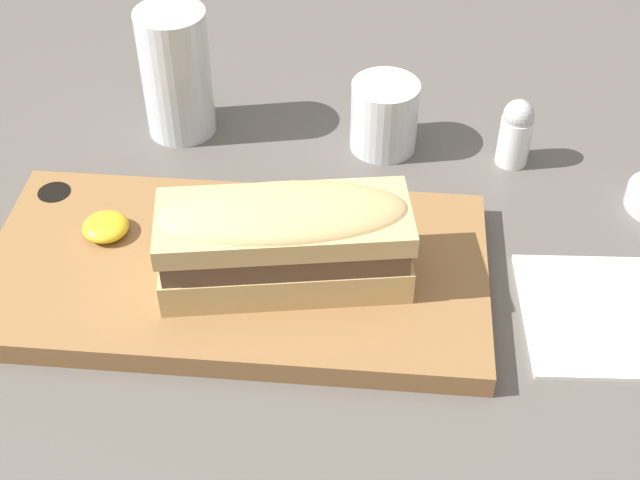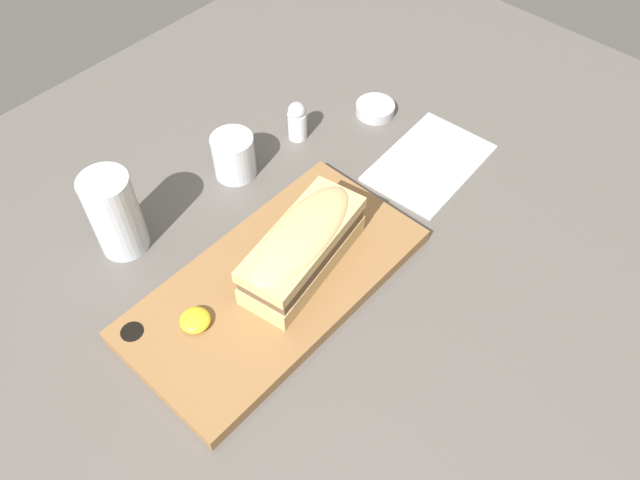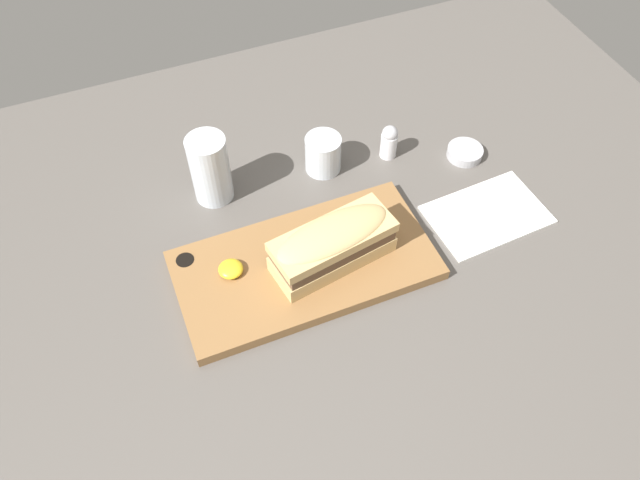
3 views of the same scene
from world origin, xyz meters
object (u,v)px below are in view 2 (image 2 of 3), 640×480
napkin (429,163)px  salt_shaker (297,120)px  serving_board (274,284)px  water_glass (117,218)px  sandwich (303,246)px  condiment_dish (375,109)px  wine_glass (234,158)px

napkin → salt_shaker: bearing=115.6°
serving_board → water_glass: bearing=112.8°
serving_board → napkin: serving_board is taller
sandwich → salt_shaker: bearing=45.2°
serving_board → salt_shaker: (22.77, 17.55, 2.33)cm
condiment_dish → sandwich: bearing=-156.7°
wine_glass → sandwich: bearing=-108.5°
water_glass → napkin: bearing=-28.0°
wine_glass → napkin: wine_glass is taller
napkin → condiment_dish: 13.94cm
sandwich → napkin: 28.28cm
wine_glass → condiment_dish: 25.43cm
serving_board → wine_glass: bearing=60.1°
wine_glass → water_glass: bearing=176.8°
sandwich → salt_shaker: 26.61cm
wine_glass → serving_board: bearing=-119.9°
wine_glass → condiment_dish: (24.41, -6.81, -2.15)cm
napkin → salt_shaker: salt_shaker is taller
napkin → sandwich: bearing=179.9°
napkin → water_glass: bearing=152.0°
water_glass → condiment_dish: size_ratio=1.97×
water_glass → salt_shaker: size_ratio=1.89×
serving_board → napkin: bearing=-2.3°
sandwich → water_glass: water_glass is taller
serving_board → water_glass: (-8.42, 20.06, 4.36)cm
serving_board → salt_shaker: size_ratio=5.97×
water_glass → condiment_dish: 44.66cm
salt_shaker → sandwich: bearing=-134.8°
condiment_dish → salt_shaker: bearing=156.8°
condiment_dish → water_glass: bearing=169.8°
sandwich → salt_shaker: sandwich is taller
wine_glass → napkin: 29.25cm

